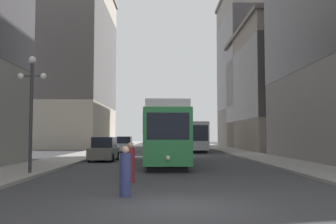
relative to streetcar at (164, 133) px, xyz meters
name	(u,v)px	position (x,y,z in m)	size (l,w,h in m)	color
ground_plane	(177,207)	(0.33, -15.20, -2.10)	(200.00, 200.00, 0.00)	#38383A
sidewalk_left	(107,149)	(-7.64, 24.80, -2.03)	(3.44, 120.00, 0.15)	gray
sidewalk_right	(225,149)	(8.31, 24.80, -2.03)	(3.44, 120.00, 0.15)	gray
streetcar	(164,133)	(0.00, 0.00, 0.00)	(2.99, 12.82, 3.89)	black
transit_bus	(193,135)	(3.59, 19.65, -0.15)	(2.63, 11.30, 3.45)	black
parked_car_left_near	(124,145)	(-4.62, 18.22, -1.26)	(1.92, 4.36, 1.82)	black
parked_car_left_mid	(104,150)	(-4.62, 3.27, -1.26)	(1.95, 4.28, 1.82)	black
pedestrian_crossing_near	(130,164)	(-1.44, -9.82, -1.32)	(0.37, 0.37, 1.67)	maroon
pedestrian_crossing_far	(125,173)	(-1.28, -13.44, -1.35)	(0.36, 0.36, 1.62)	navy
lamp_post_left_near	(32,96)	(-6.52, -7.31, 1.78)	(1.41, 0.36, 5.71)	#333338
building_left_corner	(68,61)	(-15.78, 35.08, 12.04)	(13.44, 23.61, 27.44)	#B2A893
building_right_corner	(280,88)	(15.56, 23.42, 6.16)	(11.66, 20.24, 16.11)	slate
building_right_far	(268,68)	(17.29, 35.34, 11.06)	(15.13, 16.73, 25.55)	gray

